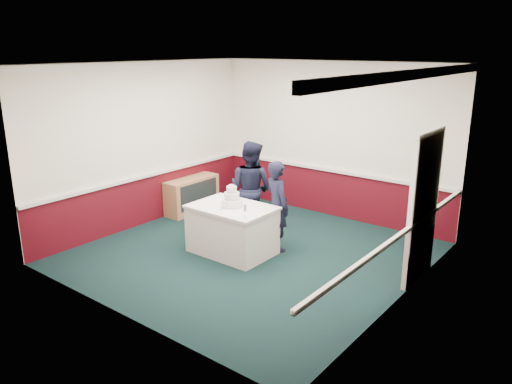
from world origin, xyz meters
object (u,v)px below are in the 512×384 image
Objects in this scene: sideboard at (192,195)px; cake_knife at (222,209)px; wedding_cake at (232,200)px; cake_table at (232,229)px; person_woman at (277,206)px; person_man at (251,188)px; champagne_flute at (245,209)px.

cake_knife is (1.98, -1.29, 0.44)m from sideboard.
wedding_cake is at bearing -28.46° from sideboard.
cake_table is 0.88× the size of person_woman.
cake_table is at bearing -90.00° from wedding_cake.
cake_knife is (-0.03, -0.20, -0.11)m from wedding_cake.
wedding_cake is 0.76m from person_woman.
sideboard is at bearing 125.23° from cake_knife.
cake_knife is 0.92m from person_woman.
person_man is at bearing 109.05° from cake_table.
cake_knife is 0.15× the size of person_woman.
person_man reaches higher than cake_knife.
cake_table is 1.01m from person_man.
wedding_cake is 0.90m from person_man.
sideboard is 5.45× the size of cake_knife.
person_woman is at bearing 34.23° from cake_knife.
person_woman is at bearing 153.77° from person_man.
champagne_flute is (2.51, -1.37, 0.58)m from sideboard.
person_man is at bearing 109.05° from wedding_cake.
cake_table is 0.50m from wedding_cake.
champagne_flute is at bearing -28.62° from sideboard.
person_woman is at bearing -11.95° from sideboard.
cake_knife is 0.13× the size of person_man.
champagne_flute is at bearing -29.25° from cake_table.
person_man is (1.71, -0.23, 0.49)m from sideboard.
person_woman reaches higher than wedding_cake.
person_woman is (0.51, 0.76, -0.04)m from cake_knife.
wedding_cake reaches higher than champagne_flute.
person_woman is (2.49, -0.53, 0.40)m from sideboard.
cake_knife is at bearing -33.08° from sideboard.
wedding_cake reaches higher than cake_table.
cake_table is 3.63× the size of wedding_cake.
sideboard is 1.80m from person_man.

